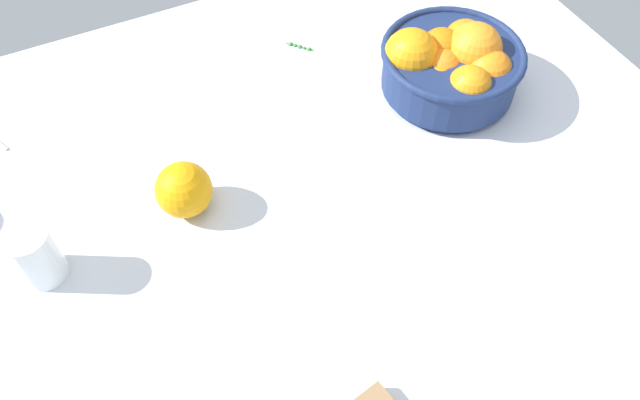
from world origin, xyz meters
The scene contains 5 objects.
ground_plane centered at (0.00, 0.00, -1.50)cm, with size 124.69×108.19×3.00cm, color silver.
fruit_bowl centered at (30.55, 13.63, 5.39)cm, with size 22.16×22.16×11.62cm.
juice_glass centered at (-34.22, 7.83, 3.65)cm, with size 5.68×5.68×8.51cm.
loose_orange_0 centered at (-14.35, 9.91, 3.88)cm, with size 7.76×7.76×7.76cm, color orange.
herb_sprig_0 centered at (13.96, 34.02, 0.28)cm, with size 3.69×4.16×0.92cm.
Camera 1 is at (-21.06, -45.29, 71.14)cm, focal length 35.66 mm.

